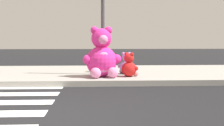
% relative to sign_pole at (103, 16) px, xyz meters
% --- Properties ---
extents(ground_plane, '(60.00, 60.00, 0.00)m').
position_rel_sign_pole_xyz_m(ground_plane, '(-1.00, -4.40, -1.85)').
color(ground_plane, black).
extents(sidewalk, '(28.00, 4.40, 0.15)m').
position_rel_sign_pole_xyz_m(sidewalk, '(-1.00, 0.80, -1.77)').
color(sidewalk, '#9E9B93').
rests_on(sidewalk, ground_plane).
extents(sign_pole, '(0.56, 0.11, 3.20)m').
position_rel_sign_pole_xyz_m(sign_pole, '(0.00, 0.00, 0.00)').
color(sign_pole, '#4C4C51').
rests_on(sign_pole, sidewalk).
extents(plush_pink_large, '(1.06, 0.97, 1.39)m').
position_rel_sign_pole_xyz_m(plush_pink_large, '(-0.05, -0.59, -1.14)').
color(plush_pink_large, '#F22D93').
rests_on(plush_pink_large, sidewalk).
extents(plush_red, '(0.48, 0.49, 0.68)m').
position_rel_sign_pole_xyz_m(plush_red, '(0.72, -0.55, -1.43)').
color(plush_red, red).
rests_on(plush_red, sidewalk).
extents(plush_lime, '(0.47, 0.52, 0.68)m').
position_rel_sign_pole_xyz_m(plush_lime, '(-0.04, 0.63, -1.43)').
color(plush_lime, '#8CD133').
rests_on(plush_lime, sidewalk).
extents(plush_lavender, '(0.50, 0.45, 0.65)m').
position_rel_sign_pole_xyz_m(plush_lavender, '(0.70, 0.12, -1.44)').
color(plush_lavender, '#B28CD8').
rests_on(plush_lavender, sidewalk).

